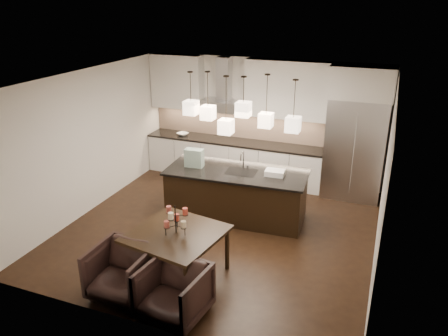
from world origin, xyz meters
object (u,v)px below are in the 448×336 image
at_px(refrigerator, 355,149).
at_px(armchair_left, 122,272).
at_px(island_body, 236,195).
at_px(dining_table, 177,255).
at_px(armchair_right, 174,293).

xyz_separation_m(refrigerator, armchair_left, (-2.70, -4.68, -0.69)).
relative_size(island_body, dining_table, 2.04).
height_order(refrigerator, armchair_left, refrigerator).
bearing_deg(refrigerator, armchair_right, -110.39).
bearing_deg(armchair_left, dining_table, 52.88).
distance_m(armchair_left, armchair_right, 0.92).
bearing_deg(dining_table, refrigerator, 70.86).
bearing_deg(armchair_left, refrigerator, 60.56).
bearing_deg(armchair_right, island_body, 100.97).
distance_m(island_body, dining_table, 2.21).
bearing_deg(refrigerator, dining_table, -118.54).
bearing_deg(armchair_right, armchair_left, 177.82).
relative_size(dining_table, armchair_right, 1.52).
relative_size(refrigerator, dining_table, 1.68).
relative_size(refrigerator, island_body, 0.83).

